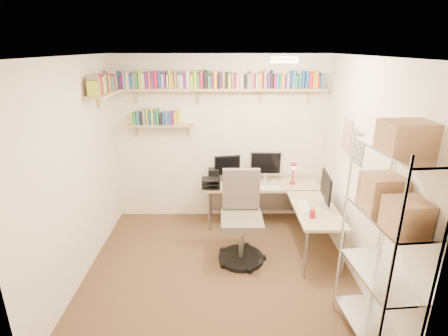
{
  "coord_description": "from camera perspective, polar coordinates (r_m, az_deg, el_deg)",
  "views": [
    {
      "loc": [
        0.03,
        -3.65,
        2.59
      ],
      "look_at": [
        0.07,
        0.55,
        1.13
      ],
      "focal_mm": 28.0,
      "sensor_mm": 36.0,
      "label": 1
    }
  ],
  "objects": [
    {
      "name": "office_chair",
      "position": [
        4.45,
        2.85,
        -9.06
      ],
      "size": [
        0.61,
        0.62,
        1.16
      ],
      "rotation": [
        0.0,
        0.0,
        0.01
      ],
      "color": "black",
      "rests_on": "ground"
    },
    {
      "name": "wire_rack",
      "position": [
        3.14,
        25.89,
        -4.83
      ],
      "size": [
        0.48,
        0.87,
        2.07
      ],
      "rotation": [
        0.0,
        0.0,
        0.09
      ],
      "color": "silver",
      "rests_on": "ground"
    },
    {
      "name": "room_shell",
      "position": [
        3.8,
        -0.85,
        3.29
      ],
      "size": [
        3.24,
        3.04,
        2.52
      ],
      "color": "beige",
      "rests_on": "ground"
    },
    {
      "name": "corner_desk",
      "position": [
        5.05,
        7.09,
        -3.57
      ],
      "size": [
        1.74,
        1.66,
        1.13
      ],
      "color": "tan",
      "rests_on": "ground"
    },
    {
      "name": "wall_shelves",
      "position": [
        5.0,
        -5.67,
        12.71
      ],
      "size": [
        3.12,
        1.09,
        0.8
      ],
      "color": "tan",
      "rests_on": "ground"
    },
    {
      "name": "ground",
      "position": [
        4.48,
        -0.81,
        -16.14
      ],
      "size": [
        3.2,
        3.2,
        0.0
      ],
      "primitive_type": "plane",
      "color": "#4A321F",
      "rests_on": "ground"
    }
  ]
}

